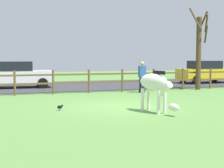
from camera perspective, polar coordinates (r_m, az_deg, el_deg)
name	(u,v)px	position (r m, az deg, el deg)	size (l,w,h in m)	color
ground_plane	(119,106)	(12.60, 1.28, -3.86)	(60.00, 60.00, 0.00)	#5B8C42
parking_asphalt	(70,86)	(21.52, -7.24, -0.30)	(28.00, 7.40, 0.05)	#38383D
paddock_fence	(71,80)	(17.11, -6.98, 0.68)	(20.53, 0.11, 1.22)	brown
bare_tree	(199,50)	(19.71, 14.69, 5.69)	(1.14, 0.97, 4.64)	#513A23
zebra	(155,85)	(11.19, 7.42, -0.20)	(0.83, 1.89, 1.41)	white
crow_on_grass	(60,107)	(11.78, -8.89, -3.89)	(0.21, 0.10, 0.20)	black
parked_car_yellow	(206,72)	(24.28, 15.77, 2.05)	(4.03, 1.93, 1.56)	yellow
parked_car_white	(17,74)	(20.41, -15.97, 1.59)	(4.01, 1.89, 1.56)	white
visitor_near_fence	(142,75)	(17.45, 5.19, 1.48)	(0.37, 0.24, 1.64)	#232847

